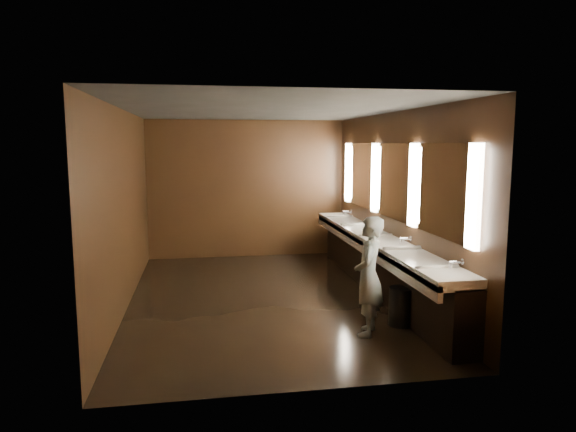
% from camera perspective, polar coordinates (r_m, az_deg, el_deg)
% --- Properties ---
extents(floor, '(6.00, 6.00, 0.00)m').
position_cam_1_polar(floor, '(7.88, -2.52, -9.08)').
color(floor, black).
rests_on(floor, ground).
extents(ceiling, '(4.00, 6.00, 0.02)m').
position_cam_1_polar(ceiling, '(7.55, -2.65, 11.70)').
color(ceiling, '#2D2D2B').
rests_on(ceiling, wall_back).
extents(wall_back, '(4.00, 0.02, 2.80)m').
position_cam_1_polar(wall_back, '(10.55, -4.60, 3.01)').
color(wall_back, black).
rests_on(wall_back, floor).
extents(wall_front, '(4.00, 0.02, 2.80)m').
position_cam_1_polar(wall_front, '(4.66, 1.99, -3.30)').
color(wall_front, black).
rests_on(wall_front, floor).
extents(wall_left, '(0.02, 6.00, 2.80)m').
position_cam_1_polar(wall_left, '(7.60, -17.71, 0.73)').
color(wall_left, black).
rests_on(wall_left, floor).
extents(wall_right, '(0.02, 6.00, 2.80)m').
position_cam_1_polar(wall_right, '(8.08, 11.65, 1.35)').
color(wall_right, black).
rests_on(wall_right, floor).
extents(sink_counter, '(0.55, 5.40, 1.01)m').
position_cam_1_polar(sink_counter, '(8.16, 10.11, -5.00)').
color(sink_counter, black).
rests_on(sink_counter, floor).
extents(mirror_band, '(0.06, 5.03, 1.15)m').
position_cam_1_polar(mirror_band, '(8.04, 11.59, 3.82)').
color(mirror_band, white).
rests_on(mirror_band, wall_right).
extents(person, '(0.54, 0.63, 1.45)m').
position_cam_1_polar(person, '(6.33, 8.96, -6.60)').
color(person, '#9ACAE6').
rests_on(person, floor).
extents(trash_bin, '(0.42, 0.42, 0.50)m').
position_cam_1_polar(trash_bin, '(6.84, 12.47, -9.77)').
color(trash_bin, black).
rests_on(trash_bin, floor).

